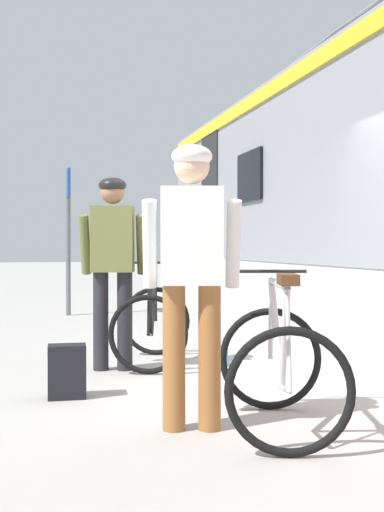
# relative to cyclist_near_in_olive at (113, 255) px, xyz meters

# --- Properties ---
(ground_plane) EXTENTS (80.00, 80.00, 0.00)m
(ground_plane) POSITION_rel_cyclist_near_in_olive_xyz_m (1.43, -0.72, -1.05)
(ground_plane) COLOR #A09E99
(cyclist_near_in_olive) EXTENTS (0.66, 0.41, 1.76)m
(cyclist_near_in_olive) POSITION_rel_cyclist_near_in_olive_xyz_m (0.00, 0.00, 0.00)
(cyclist_near_in_olive) COLOR #232328
(cyclist_near_in_olive) RESTS_ON ground
(cyclist_far_in_white) EXTENTS (0.65, 0.40, 1.76)m
(cyclist_far_in_white) POSITION_rel_cyclist_near_in_olive_xyz_m (0.23, -2.04, 0.00)
(cyclist_far_in_white) COLOR #935B2D
(cyclist_far_in_white) RESTS_ON ground
(bicycle_near_black) EXTENTS (0.96, 1.22, 0.99)m
(bicycle_near_black) POSITION_rel_cyclist_near_in_olive_xyz_m (0.41, 0.21, -0.65)
(bicycle_near_black) COLOR black
(bicycle_near_black) RESTS_ON ground
(bicycle_far_silver) EXTENTS (0.97, 1.22, 0.99)m
(bicycle_far_silver) POSITION_rel_cyclist_near_in_olive_xyz_m (0.75, -2.19, -0.65)
(bicycle_far_silver) COLOR black
(bicycle_far_silver) RESTS_ON ground
(backpack_on_platform) EXTENTS (0.29, 0.19, 0.40)m
(backpack_on_platform) POSITION_rel_cyclist_near_in_olive_xyz_m (-0.47, -1.00, -0.85)
(backpack_on_platform) COLOR black
(backpack_on_platform) RESTS_ON ground
(water_bottle_near_the_bikes) EXTENTS (0.07, 0.07, 0.19)m
(water_bottle_near_the_bikes) POSITION_rel_cyclist_near_in_olive_xyz_m (1.06, -0.03, -0.96)
(water_bottle_near_the_bikes) COLOR #338CCC
(water_bottle_near_the_bikes) RESTS_ON ground
(water_bottle_by_the_backpack) EXTENTS (0.06, 0.06, 0.21)m
(water_bottle_by_the_backpack) POSITION_rel_cyclist_near_in_olive_xyz_m (-0.38, -1.02, -0.95)
(water_bottle_by_the_backpack) COLOR silver
(water_bottle_by_the_backpack) RESTS_ON ground
(platform_sign_post) EXTENTS (0.08, 0.70, 2.40)m
(platform_sign_post) POSITION_rel_cyclist_near_in_olive_xyz_m (-0.12, 4.82, 0.57)
(platform_sign_post) COLOR #595B60
(platform_sign_post) RESTS_ON ground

